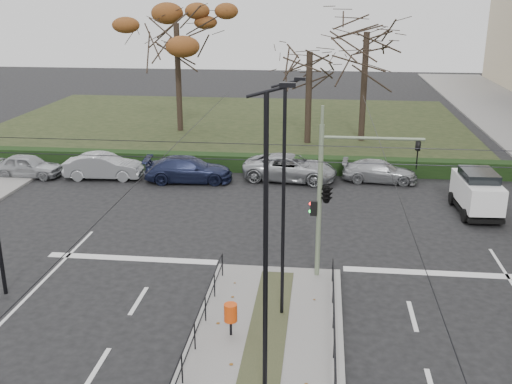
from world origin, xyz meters
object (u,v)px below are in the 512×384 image
rust_tree (176,23)px  parked_car_fifth (380,171)px  traffic_light (329,191)px  parked_car_third (189,169)px  parked_car_first (28,166)px  parked_car_second (104,166)px  streetlamp_median_near (266,256)px  streetlamp_median_far (284,201)px  parked_car_fourth (290,168)px  bare_tree_near (310,59)px  white_van (477,191)px  litter_bin (231,313)px  bare_tree_center (366,40)px

rust_tree → parked_car_fifth: rust_tree is taller
traffic_light → parked_car_third: 14.24m
parked_car_first → parked_car_second: parked_car_second is taller
parked_car_second → parked_car_fifth: (15.88, 1.17, -0.12)m
streetlamp_median_near → rust_tree: bearing=107.0°
traffic_light → streetlamp_median_far: (-1.43, -3.03, 0.60)m
parked_car_second → parked_car_third: (5.02, -0.02, -0.01)m
traffic_light → parked_car_fourth: bearing=99.4°
parked_car_fourth → streetlamp_median_far: bearing=-171.3°
traffic_light → bare_tree_near: bare_tree_near is taller
parked_car_fourth → parked_car_fifth: (5.10, 0.26, -0.13)m
traffic_light → white_van: size_ratio=1.44×
litter_bin → bare_tree_center: bare_tree_center is taller
rust_tree → streetlamp_median_near: bearing=-73.0°
streetlamp_median_near → bare_tree_center: 30.86m
bare_tree_center → bare_tree_near: bare_tree_center is taller
litter_bin → bare_tree_center: 28.48m
rust_tree → bare_tree_center: 14.05m
streetlamp_median_far → parked_car_fourth: size_ratio=1.45×
parked_car_first → rust_tree: bearing=-22.3°
traffic_light → bare_tree_center: bare_tree_center is taller
parked_car_fifth → traffic_light: bearing=171.3°
rust_tree → bare_tree_near: bearing=-16.7°
streetlamp_median_far → parked_car_second: bearing=128.0°
parked_car_first → white_van: bearing=-95.8°
streetlamp_median_near → parked_car_fifth: size_ratio=1.95×
traffic_light → litter_bin: 5.99m
parked_car_fourth → litter_bin: bearing=-176.6°
parked_car_third → bare_tree_near: bearing=-38.3°
traffic_light → parked_car_first: (-17.38, 11.39, -2.81)m
streetlamp_median_far → bare_tree_center: size_ratio=0.76×
parked_car_fourth → parked_car_fifth: 5.10m
streetlamp_median_far → bare_tree_near: size_ratio=0.92×
bare_tree_near → streetlamp_median_far: bearing=-90.2°
parked_car_fourth → streetlamp_median_near: bearing=-172.2°
white_van → parked_car_first: bearing=172.0°
streetlamp_median_near → bare_tree_near: bearing=89.7°
parked_car_second → rust_tree: 14.98m
white_van → parked_car_fifth: (-4.22, 4.83, -0.53)m
streetlamp_median_far → rust_tree: size_ratio=0.73×
litter_bin → parked_car_first: bearing=132.2°
streetlamp_median_far → parked_car_first: (-15.95, 14.42, -3.41)m
streetlamp_median_far → parked_car_fourth: (-0.64, 15.52, -3.35)m
bare_tree_center → parked_car_fifth: size_ratio=2.40×
streetlamp_median_near → traffic_light: bearing=78.8°
parked_car_third → parked_car_second: bearing=84.6°
parked_car_fifth → streetlamp_median_near: bearing=172.2°
litter_bin → parked_car_third: bearing=107.0°
bare_tree_near → parked_car_fifth: bare_tree_near is taller
bare_tree_center → parked_car_fifth: bare_tree_center is taller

